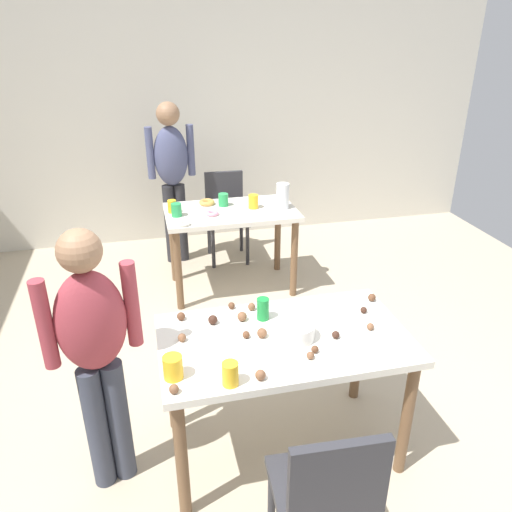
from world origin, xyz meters
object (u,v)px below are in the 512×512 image
object	(u,v)px
person_adult_far	(172,170)
mixing_bowl	(296,331)
person_girl_near	(95,345)
soda_can	(263,309)
chair_far_table	(226,211)
dining_table_near	(284,353)
dining_table_far	(231,223)
chair_near_table	(327,494)
pitcher_far	(283,196)

from	to	relation	value
person_adult_far	mixing_bowl	bearing A→B (deg)	-81.48
person_girl_near	soda_can	xyz separation A→B (m)	(0.85, 0.19, -0.03)
chair_far_table	person_girl_near	world-z (taller)	person_girl_near
person_adult_far	soda_can	distance (m)	2.46
dining_table_near	dining_table_far	bearing A→B (deg)	87.42
dining_table_near	mixing_bowl	bearing A→B (deg)	-24.04
chair_near_table	pitcher_far	distance (m)	2.69
soda_can	pitcher_far	size ratio (longest dim) A/B	0.55
mixing_bowl	person_girl_near	bearing A→B (deg)	178.37
chair_near_table	pitcher_far	size ratio (longest dim) A/B	3.95
chair_near_table	pitcher_far	xyz separation A→B (m)	(0.56, 2.61, 0.36)
person_girl_near	pitcher_far	size ratio (longest dim) A/B	6.46
dining_table_near	chair_far_table	world-z (taller)	chair_far_table
dining_table_near	pitcher_far	world-z (taller)	pitcher_far
dining_table_near	person_adult_far	size ratio (longest dim) A/B	0.81
person_girl_near	mixing_bowl	bearing A→B (deg)	-1.63
person_girl_near	person_adult_far	xyz separation A→B (m)	(0.57, 2.63, 0.10)
dining_table_near	pitcher_far	size ratio (longest dim) A/B	5.77
dining_table_far	chair_far_table	distance (m)	0.70
chair_far_table	soda_can	world-z (taller)	soda_can
soda_can	pitcher_far	distance (m)	1.78
dining_table_far	soda_can	size ratio (longest dim) A/B	9.14
chair_near_table	person_girl_near	distance (m)	1.21
person_adult_far	mixing_bowl	world-z (taller)	person_adult_far
chair_near_table	mixing_bowl	xyz separation A→B (m)	(0.09, 0.72, 0.30)
dining_table_far	mixing_bowl	world-z (taller)	mixing_bowl
chair_far_table	person_girl_near	bearing A→B (deg)	-112.40
dining_table_near	person_adult_far	bearing A→B (deg)	97.45
person_adult_far	mixing_bowl	xyz separation A→B (m)	(0.40, -2.66, -0.15)
soda_can	chair_near_table	bearing A→B (deg)	-87.99
chair_far_table	mixing_bowl	bearing A→B (deg)	-92.29
chair_near_table	chair_far_table	world-z (taller)	same
mixing_bowl	pitcher_far	bearing A→B (deg)	75.95
dining_table_near	dining_table_far	xyz separation A→B (m)	(0.09, 1.93, -0.02)
person_adult_far	pitcher_far	distance (m)	1.16
chair_near_table	person_adult_far	xyz separation A→B (m)	(-0.31, 3.37, 0.45)
pitcher_far	person_adult_far	bearing A→B (deg)	138.84
dining_table_near	dining_table_far	size ratio (longest dim) A/B	1.14
dining_table_near	dining_table_far	distance (m)	1.93
chair_far_table	dining_table_near	bearing A→B (deg)	-93.49
chair_near_table	person_adult_far	bearing A→B (deg)	95.28
chair_far_table	person_adult_far	distance (m)	0.67
dining_table_near	person_adult_far	world-z (taller)	person_adult_far
dining_table_far	soda_can	xyz separation A→B (m)	(-0.15, -1.74, 0.18)
dining_table_near	pitcher_far	bearing A→B (deg)	74.24
chair_far_table	person_adult_far	xyz separation A→B (m)	(-0.50, 0.02, 0.45)
dining_table_near	pitcher_far	distance (m)	1.95
dining_table_far	pitcher_far	distance (m)	0.50
pitcher_far	chair_far_table	bearing A→B (deg)	116.42
soda_can	dining_table_near	bearing A→B (deg)	-71.20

